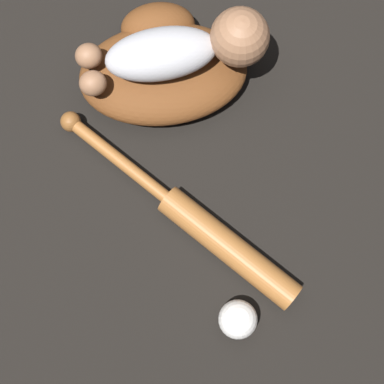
# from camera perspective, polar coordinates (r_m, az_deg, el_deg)

# --- Properties ---
(ground_plane) EXTENTS (6.00, 6.00, 0.00)m
(ground_plane) POSITION_cam_1_polar(r_m,az_deg,el_deg) (1.45, -3.70, 10.79)
(ground_plane) COLOR black
(baseball_glove) EXTENTS (0.41, 0.35, 0.10)m
(baseball_glove) POSITION_cam_1_polar(r_m,az_deg,el_deg) (1.39, -2.65, 11.16)
(baseball_glove) COLOR brown
(baseball_glove) RESTS_ON ground
(baby_figure) EXTENTS (0.39, 0.20, 0.12)m
(baby_figure) POSITION_cam_1_polar(r_m,az_deg,el_deg) (1.30, -0.34, 12.66)
(baby_figure) COLOR #B2B2B7
(baby_figure) RESTS_ON baseball_glove
(baseball_bat) EXTENTS (0.31, 0.56, 0.06)m
(baseball_bat) POSITION_cam_1_polar(r_m,az_deg,el_deg) (1.30, 1.12, -3.21)
(baseball_bat) COLOR #9E602D
(baseball_bat) RESTS_ON ground
(baseball) EXTENTS (0.08, 0.08, 0.08)m
(baseball) POSITION_cam_1_polar(r_m,az_deg,el_deg) (1.27, 4.10, -11.22)
(baseball) COLOR white
(baseball) RESTS_ON ground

